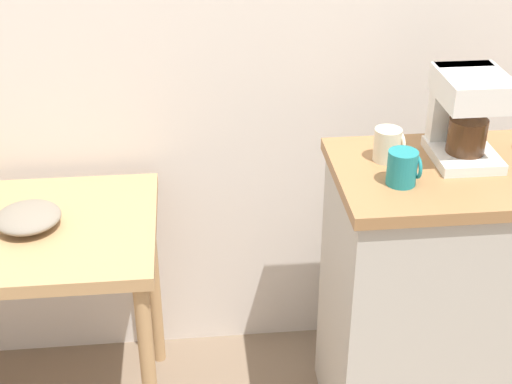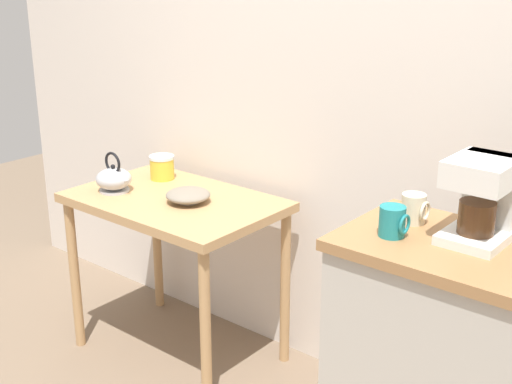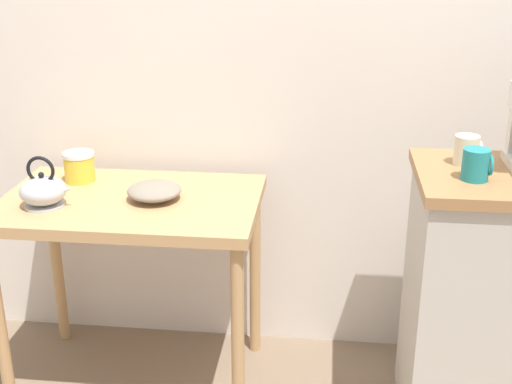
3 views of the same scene
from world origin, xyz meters
name	(u,v)px [view 3 (image 3 of 3)]	position (x,y,z in m)	size (l,w,h in m)	color
back_wall	(332,2)	(0.10, 0.45, 1.40)	(4.40, 0.10, 2.80)	silver
wooden_table	(132,224)	(-0.58, 0.05, 0.66)	(0.91, 0.59, 0.76)	tan
bowl_stoneware	(154,191)	(-0.49, 0.04, 0.80)	(0.19, 0.19, 0.06)	gray
teakettle	(44,191)	(-0.85, -0.06, 0.82)	(0.19, 0.16, 0.18)	#B2B5BA
canister_enamel	(79,167)	(-0.81, 0.20, 0.82)	(0.12, 0.12, 0.11)	gold
mug_dark_teal	(476,165)	(0.55, -0.12, 0.98)	(0.09, 0.08, 0.10)	teal
mug_small_cream	(467,150)	(0.55, 0.03, 0.98)	(0.09, 0.08, 0.10)	beige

